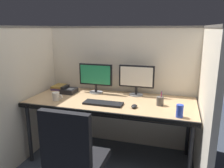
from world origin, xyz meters
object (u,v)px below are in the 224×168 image
computer_mouse (134,106)px  pen_cup (160,101)px  coffee_mug (56,96)px  monitor_right (136,78)px  book_stack (59,87)px  monitor_left (96,76)px  soda_can (180,111)px  desk_phone (69,90)px  keyboard_main (103,103)px  desk (110,105)px

computer_mouse → pen_cup: 0.30m
coffee_mug → computer_mouse: bearing=1.0°
monitor_right → book_stack: (-1.06, -0.01, -0.19)m
monitor_left → computer_mouse: bearing=-35.2°
soda_can → coffee_mug: size_ratio=0.97×
coffee_mug → monitor_right: bearing=29.0°
monitor_right → desk_phone: 0.88m
desk_phone → coffee_mug: 0.32m
book_stack → pen_cup: 1.40m
pen_cup → coffee_mug: bearing=-171.6°
keyboard_main → coffee_mug: 0.56m
book_stack → desk_phone: bearing=-32.5°
coffee_mug → pen_cup: size_ratio=0.79×
desk_phone → pen_cup: 1.17m
computer_mouse → coffee_mug: (-0.91, -0.02, 0.03)m
book_stack → coffee_mug: 0.50m
soda_can → book_stack: (-1.58, 0.57, -0.03)m
monitor_left → monitor_right: same height
desk → keyboard_main: size_ratio=4.42×
keyboard_main → book_stack: book_stack is taller
pen_cup → desk: bearing=179.5°
desk → soda_can: 0.82m
keyboard_main → pen_cup: 0.61m
computer_mouse → soda_can: soda_can is taller
monitor_left → coffee_mug: monitor_left is taller
desk → soda_can: bearing=-20.8°
book_stack → coffee_mug: (0.21, -0.45, 0.02)m
computer_mouse → soda_can: size_ratio=0.79×
desk_phone → soda_can: (1.37, -0.43, 0.03)m
monitor_right → desk: bearing=-129.9°
keyboard_main → computer_mouse: (0.35, -0.01, 0.01)m
desk → book_stack: 0.86m
keyboard_main → desk_phone: bearing=152.7°
monitor_left → keyboard_main: monitor_left is taller
desk_phone → coffee_mug: coffee_mug is taller
monitor_right → keyboard_main: bearing=-122.4°
monitor_left → monitor_right: bearing=4.4°
desk_phone → soda_can: size_ratio=1.56×
keyboard_main → desk_phone: size_ratio=2.26×
monitor_left → desk: bearing=-42.6°
soda_can → pen_cup: pen_cup is taller
pen_cup → keyboard_main: bearing=-166.4°
desk → pen_cup: (0.56, -0.00, 0.10)m
desk → keyboard_main: bearing=-103.9°
keyboard_main → pen_cup: (0.60, 0.14, 0.04)m
coffee_mug → pen_cup: bearing=8.4°
computer_mouse → book_stack: size_ratio=0.45×
desk → monitor_right: (0.24, 0.29, 0.27)m
soda_can → coffee_mug: bearing=175.3°
computer_mouse → desk_phone: 0.96m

